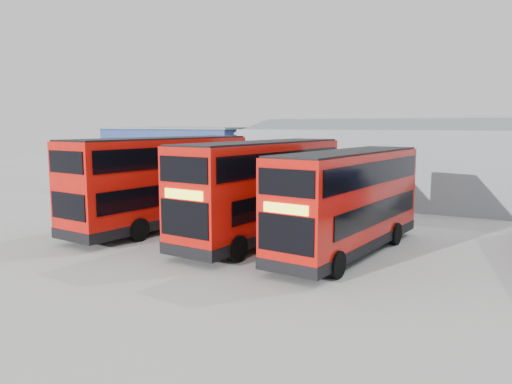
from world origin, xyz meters
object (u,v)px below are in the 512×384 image
maintenance_shed (472,165)px  double_decker_right (349,203)px  panel_van (114,179)px  office_block (188,157)px  double_decker_left (162,183)px  double_decker_centre (262,191)px

maintenance_shed → double_decker_right: bearing=-101.3°
maintenance_shed → panel_van: maintenance_shed is taller
office_block → double_decker_left: bearing=-59.4°
office_block → panel_van: office_block is taller
double_decker_right → maintenance_shed: bearing=85.7°
double_decker_right → double_decker_left: bearing=-175.7°
maintenance_shed → double_decker_centre: size_ratio=2.77×
double_decker_right → panel_van: size_ratio=2.01×
office_block → double_decker_right: (18.60, -14.97, -0.46)m
double_decker_left → panel_van: size_ratio=2.20×
maintenance_shed → double_decker_centre: maintenance_shed is taller
office_block → maintenance_shed: (22.00, 2.01, 0.02)m
office_block → maintenance_shed: 22.09m
office_block → panel_van: bearing=-114.1°
office_block → double_decker_right: 23.88m
double_decker_left → double_decker_centre: size_ratio=1.03×
office_block → double_decker_left: 16.83m
maintenance_shed → panel_van: (-24.73, -8.10, -1.41)m
maintenance_shed → panel_van: bearing=-161.9°
maintenance_shed → panel_van: size_ratio=5.95×
double_decker_left → panel_van: double_decker_left is taller
double_decker_left → panel_van: (-11.29, 8.40, -1.14)m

